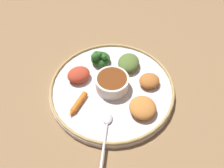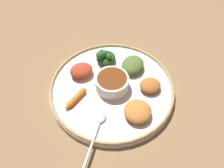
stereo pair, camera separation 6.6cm
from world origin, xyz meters
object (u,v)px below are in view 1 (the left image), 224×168
at_px(center_bowl, 112,83).
at_px(spoon, 105,135).
at_px(greens_pile, 100,58).
at_px(carrot_near_spoon, 78,104).

relative_size(center_bowl, spoon, 0.49).
bearing_deg(greens_pile, carrot_near_spoon, -98.83).
bearing_deg(greens_pile, center_bowl, -58.95).
xyz_separation_m(center_bowl, spoon, (0.01, -0.15, -0.02)).
bearing_deg(carrot_near_spoon, spoon, -40.28).
xyz_separation_m(center_bowl, carrot_near_spoon, (-0.08, -0.07, -0.01)).
distance_m(spoon, carrot_near_spoon, 0.11).
height_order(greens_pile, carrot_near_spoon, greens_pile).
bearing_deg(spoon, greens_pile, 104.75).
relative_size(greens_pile, carrot_near_spoon, 1.00).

